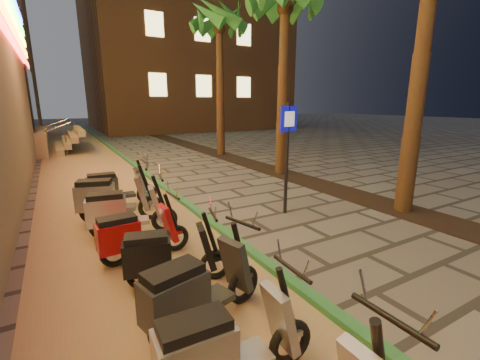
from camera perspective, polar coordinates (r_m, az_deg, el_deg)
ground at (r=5.12m, az=22.86°, el=-17.89°), size 120.00×120.00×0.00m
parking_strip at (r=12.82m, az=-24.63°, el=0.71°), size 3.40×60.00×0.01m
green_curb at (r=13.06m, az=-17.25°, el=1.76°), size 0.18×60.00×0.10m
planting_strip at (r=10.75m, az=13.58°, el=-0.68°), size 1.20×40.00×0.02m
apartment_block at (r=38.07m, az=-10.76°, el=28.43°), size 18.00×16.06×25.00m
palm_c at (r=12.36m, az=8.05°, el=28.17°), size 2.97×3.02×6.91m
palm_d at (r=16.57m, az=-3.70°, el=25.23°), size 2.97×3.02×7.16m
pedestrian_sign at (r=7.46m, az=8.45°, el=6.45°), size 0.56×0.17×2.59m
scooter_4 at (r=3.18m, az=-3.33°, el=-27.71°), size 1.58×0.55×1.11m
scooter_5 at (r=3.86m, az=-8.22°, el=-19.06°), size 1.66×0.82×1.18m
scooter_6 at (r=4.78m, az=-13.25°, el=-13.10°), size 1.52×0.75×1.08m
scooter_7 at (r=5.61m, az=-18.44°, el=-9.26°), size 1.54×0.54×1.09m
scooter_8 at (r=6.66m, az=-20.37°, el=-5.34°), size 1.71×0.75×1.20m
scooter_9 at (r=7.55m, az=-22.24°, el=-3.05°), size 1.80×0.96×1.28m
scooter_10 at (r=8.59m, az=-21.54°, el=-1.35°), size 1.67×0.59×1.18m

